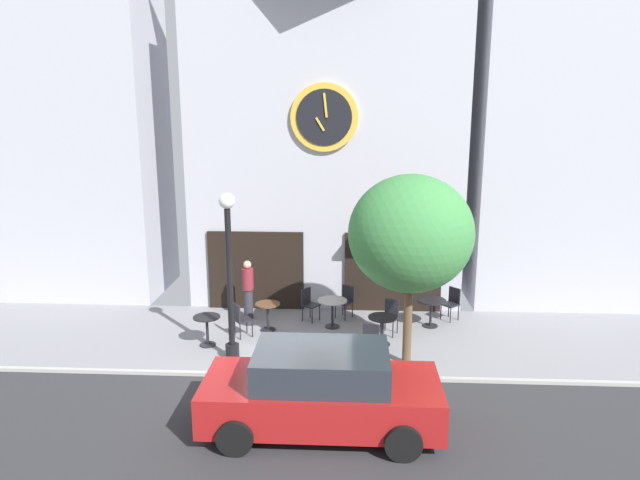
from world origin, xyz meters
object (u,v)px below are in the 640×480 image
cafe_table_leftmost (431,307)px  street_lamp (230,277)px  cafe_table_near_door (332,307)px  cafe_chair_facing_street (346,299)px  cafe_chair_left_end (240,317)px  parked_car_red (321,390)px  street_tree (411,234)px  cafe_chair_outer (390,314)px  cafe_chair_curbside (371,337)px  pedestrian_maroon (248,289)px  cafe_table_center_right (207,326)px  cafe_chair_corner (452,301)px  cafe_table_center_left (383,325)px  cafe_chair_right_end (309,302)px  cafe_table_center (268,312)px

cafe_table_leftmost → street_lamp: bearing=-154.9°
cafe_table_near_door → cafe_chair_facing_street: size_ratio=0.88×
cafe_chair_left_end → parked_car_red: size_ratio=0.21×
cafe_table_near_door → cafe_chair_left_end: 2.47m
street_tree → cafe_chair_outer: 3.13m
cafe_chair_left_end → cafe_chair_outer: same height
street_tree → cafe_table_near_door: size_ratio=5.55×
street_tree → cafe_chair_curbside: (-0.81, 0.23, -2.54)m
cafe_chair_curbside → pedestrian_maroon: size_ratio=0.54×
cafe_table_center_right → cafe_chair_corner: bearing=18.7°
street_lamp → pedestrian_maroon: street_lamp is taller
cafe_table_near_door → pedestrian_maroon: (-2.36, 0.53, 0.29)m
cafe_table_near_door → cafe_chair_outer: bearing=-13.5°
cafe_table_center_left → parked_car_red: size_ratio=0.17×
cafe_chair_right_end → cafe_chair_facing_street: bearing=15.5°
cafe_chair_curbside → street_lamp: bearing=-176.9°
street_tree → cafe_table_leftmost: (0.87, 2.36, -2.50)m
street_lamp → cafe_chair_right_end: bearing=58.5°
cafe_table_leftmost → street_tree: bearing=-110.2°
cafe_table_center → cafe_table_leftmost: bearing=6.8°
street_tree → cafe_chair_curbside: size_ratio=4.87×
cafe_table_center_left → street_tree: bearing=-64.6°
street_tree → cafe_chair_outer: size_ratio=4.87×
street_lamp → street_tree: (4.06, -0.05, 1.06)m
parked_car_red → cafe_chair_right_end: bearing=96.5°
cafe_chair_curbside → pedestrian_maroon: pedestrian_maroon is taller
cafe_table_center → pedestrian_maroon: size_ratio=0.45×
cafe_table_center_left → pedestrian_maroon: (-3.64, 1.66, 0.33)m
pedestrian_maroon → cafe_chair_left_end: bearing=-88.8°
cafe_chair_outer → cafe_table_center: bearing=179.4°
cafe_table_center → cafe_table_center_left: size_ratio=1.02×
street_tree → cafe_chair_right_end: (-2.45, 2.68, -2.54)m
street_tree → parked_car_red: (-1.82, -2.86, -2.30)m
cafe_table_center_right → cafe_chair_left_end: bearing=38.6°
cafe_table_center → cafe_table_leftmost: 4.37m
cafe_chair_facing_street → cafe_chair_left_end: bearing=-149.3°
cafe_table_center_left → cafe_chair_right_end: (-1.95, 1.63, -0.00)m
cafe_chair_corner → cafe_chair_facing_street: same height
parked_car_red → cafe_chair_curbside: bearing=71.9°
cafe_chair_right_end → parked_car_red: (0.63, -5.54, 0.23)m
cafe_chair_facing_street → cafe_table_near_door: bearing=-114.1°
cafe_chair_corner → cafe_chair_right_end: (-3.98, -0.27, 0.00)m
cafe_chair_facing_street → cafe_chair_left_end: size_ratio=1.00×
cafe_chair_corner → pedestrian_maroon: size_ratio=0.54×
parked_car_red → cafe_table_leftmost: bearing=62.8°
street_lamp → pedestrian_maroon: 2.90m
street_tree → cafe_chair_left_end: street_tree is taller
parked_car_red → street_lamp: bearing=127.7°
street_tree → cafe_chair_curbside: bearing=164.2°
street_tree → cafe_chair_left_end: bearing=161.6°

